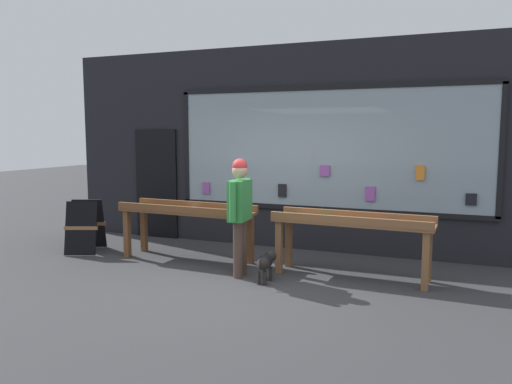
% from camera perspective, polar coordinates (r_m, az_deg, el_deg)
% --- Properties ---
extents(ground_plane, '(40.00, 40.00, 0.00)m').
position_cam_1_polar(ground_plane, '(6.81, -1.88, -10.55)').
color(ground_plane, '#38383A').
extents(shopfront_facade, '(8.93, 0.29, 3.54)m').
position_cam_1_polar(shopfront_facade, '(8.75, 4.45, 4.98)').
color(shopfront_facade, black).
rests_on(shopfront_facade, ground_plane).
extents(display_table_left, '(2.24, 0.69, 0.91)m').
position_cam_1_polar(display_table_left, '(8.02, -7.93, -2.68)').
color(display_table_left, brown).
rests_on(display_table_left, ground_plane).
extents(display_table_right, '(2.24, 0.65, 0.91)m').
position_cam_1_polar(display_table_right, '(7.11, 10.91, -4.00)').
color(display_table_right, brown).
rests_on(display_table_right, ground_plane).
extents(person_browsing, '(0.25, 0.66, 1.68)m').
position_cam_1_polar(person_browsing, '(7.00, -1.85, -1.85)').
color(person_browsing, '#4C382D').
rests_on(person_browsing, ground_plane).
extents(small_dog, '(0.20, 0.57, 0.40)m').
position_cam_1_polar(small_dog, '(6.87, 1.12, -7.99)').
color(small_dog, black).
rests_on(small_dog, ground_plane).
extents(sandwich_board_sign, '(0.74, 0.83, 0.88)m').
position_cam_1_polar(sandwich_board_sign, '(9.04, -18.93, -3.68)').
color(sandwich_board_sign, black).
rests_on(sandwich_board_sign, ground_plane).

